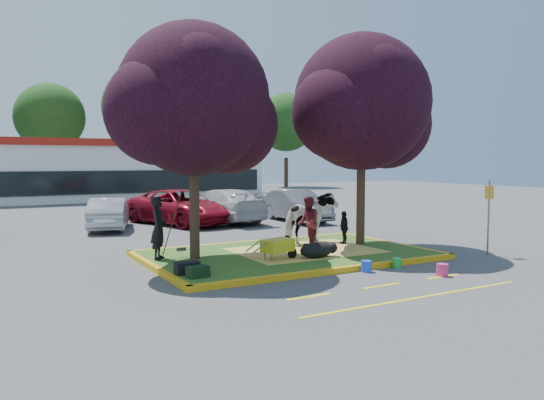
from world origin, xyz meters
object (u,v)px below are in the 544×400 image
car_silver (109,214)px  sign_post (489,210)px  bucket_pink (442,270)px  wheelbarrow (278,246)px  handler (159,228)px  bucket_blue (366,266)px  bucket_green (397,263)px  cow (310,218)px  calf (316,250)px

car_silver → sign_post: bearing=143.6°
sign_post → bucket_pink: size_ratio=7.34×
car_silver → bucket_pink: bearing=128.9°
wheelbarrow → bucket_pink: size_ratio=4.99×
handler → wheelbarrow: bearing=-92.9°
handler → bucket_blue: 5.76m
handler → bucket_green: bearing=-94.1°
cow → car_silver: bearing=13.2°
sign_post → bucket_green: sign_post is taller
wheelbarrow → cow: bearing=25.6°
bucket_green → car_silver: size_ratio=0.06×
bucket_pink → car_silver: size_ratio=0.08×
bucket_blue → car_silver: bearing=108.3°
bucket_pink → wheelbarrow: bearing=132.6°
handler → car_silver: (0.45, 8.34, -0.35)m
bucket_green → bucket_blue: bucket_blue is taller
handler → car_silver: bearing=26.4°
calf → wheelbarrow: (-1.11, 0.24, 0.18)m
handler → sign_post: (9.21, -3.52, 0.38)m
sign_post → bucket_pink: sign_post is taller
wheelbarrow → bucket_pink: wheelbarrow is taller
wheelbarrow → car_silver: 10.39m
bucket_pink → handler: bearing=139.2°
wheelbarrow → sign_post: 6.69m
wheelbarrow → sign_post: size_ratio=0.68×
bucket_green → bucket_pink: (0.28, -1.33, 0.02)m
bucket_green → bucket_blue: (-1.06, 0.00, 0.02)m
calf → bucket_green: calf is taller
bucket_green → sign_post: bearing=1.5°
car_silver → bucket_green: bearing=129.9°
handler → bucket_blue: size_ratio=5.87×
handler → bucket_pink: handler is taller
cow → calf: bearing=133.6°
sign_post → calf: bearing=173.8°
sign_post → bucket_blue: bearing=-169.1°
calf → handler: 4.45m
calf → bucket_green: (1.54, -1.60, -0.24)m
bucket_blue → car_silver: size_ratio=0.07×
wheelbarrow → bucket_green: wheelbarrow is taller
wheelbarrow → bucket_blue: 2.47m
cow → bucket_pink: cow is taller
cow → calf: size_ratio=1.92×
handler → calf: bearing=-87.8°
bucket_pink → bucket_blue: (-1.34, 1.33, -0.01)m
cow → bucket_blue: size_ratio=6.75×
cow → bucket_green: 3.96m
wheelbarrow → bucket_blue: size_ratio=5.26×
sign_post → bucket_blue: sign_post is taller
cow → handler: bearing=75.5°
calf → bucket_blue: calf is taller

